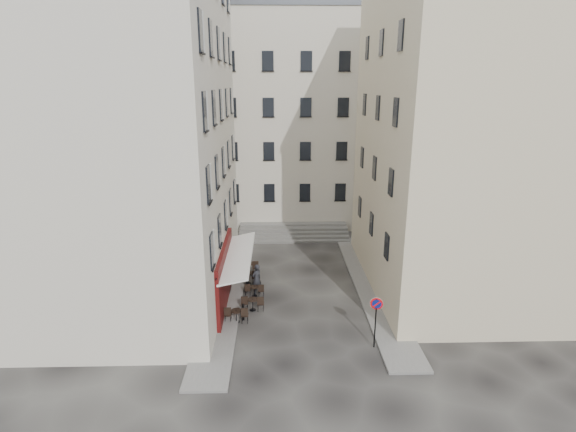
{
  "coord_description": "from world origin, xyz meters",
  "views": [
    {
      "loc": [
        -1.41,
        -22.84,
        12.39
      ],
      "look_at": [
        -0.69,
        4.0,
        4.4
      ],
      "focal_mm": 28.0,
      "sensor_mm": 36.0,
      "label": 1
    }
  ],
  "objects_px": {
    "bistro_table_a": "(236,315)",
    "bistro_table_b": "(253,303)",
    "pedestrian": "(257,279)",
    "no_parking_sign": "(376,313)"
  },
  "relations": [
    {
      "from": "bistro_table_a",
      "to": "pedestrian",
      "type": "bearing_deg",
      "value": 74.56
    },
    {
      "from": "bistro_table_a",
      "to": "bistro_table_b",
      "type": "relative_size",
      "value": 1.0
    },
    {
      "from": "pedestrian",
      "to": "bistro_table_a",
      "type": "bearing_deg",
      "value": 29.79
    },
    {
      "from": "no_parking_sign",
      "to": "bistro_table_a",
      "type": "relative_size",
      "value": 2.06
    },
    {
      "from": "pedestrian",
      "to": "no_parking_sign",
      "type": "bearing_deg",
      "value": 89.95
    },
    {
      "from": "bistro_table_b",
      "to": "no_parking_sign",
      "type": "bearing_deg",
      "value": -32.18
    },
    {
      "from": "no_parking_sign",
      "to": "bistro_table_b",
      "type": "xyz_separation_m",
      "value": [
        -6.09,
        3.83,
        -1.42
      ]
    },
    {
      "from": "bistro_table_b",
      "to": "pedestrian",
      "type": "height_order",
      "value": "pedestrian"
    },
    {
      "from": "bistro_table_a",
      "to": "bistro_table_b",
      "type": "distance_m",
      "value": 1.52
    },
    {
      "from": "bistro_table_a",
      "to": "no_parking_sign",
      "type": "bearing_deg",
      "value": -20.25
    }
  ]
}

